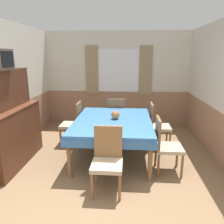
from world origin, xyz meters
name	(u,v)px	position (x,y,z in m)	size (l,w,h in m)	color
wall_back	(117,78)	(0.00, 4.11, 1.32)	(4.38, 0.10, 2.60)	silver
wall_left	(11,89)	(-2.02, 2.04, 1.30)	(0.05, 4.49, 2.60)	silver
wall_right	(220,91)	(2.02, 2.04, 1.30)	(0.05, 4.49, 2.60)	silver
dining_table	(113,124)	(0.04, 1.91, 0.65)	(1.48, 1.94, 0.75)	#386BA8
chair_head_near	(107,158)	(0.04, 0.77, 0.51)	(0.44, 0.44, 0.95)	brown
chair_head_window	(116,116)	(0.04, 3.06, 0.51)	(0.44, 0.44, 0.95)	brown
chair_right_far	(157,124)	(0.96, 2.46, 0.51)	(0.44, 0.44, 0.95)	brown
chair_left_far	(74,122)	(-0.87, 2.46, 0.51)	(0.44, 0.44, 0.95)	brown
chair_right_near	(165,144)	(0.96, 1.37, 0.51)	(0.44, 0.44, 0.95)	brown
sideboard	(11,125)	(-1.76, 1.46, 0.73)	(0.46, 1.53, 1.72)	#4C2819
vase	(115,115)	(0.08, 1.96, 0.83)	(0.16, 0.16, 0.16)	#B26B38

